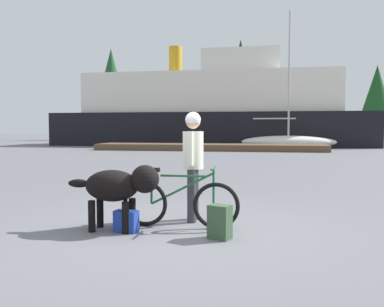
% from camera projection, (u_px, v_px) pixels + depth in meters
% --- Properties ---
extents(ground_plane, '(160.00, 160.00, 0.00)m').
position_uv_depth(ground_plane, '(174.00, 230.00, 5.97)').
color(ground_plane, slate).
extents(bicycle, '(1.73, 0.44, 0.89)m').
position_uv_depth(bicycle, '(179.00, 202.00, 6.09)').
color(bicycle, black).
rests_on(bicycle, ground_plane).
extents(person_cyclist, '(0.32, 0.53, 1.70)m').
position_uv_depth(person_cyclist, '(193.00, 156.00, 6.49)').
color(person_cyclist, '#333338').
rests_on(person_cyclist, ground_plane).
extents(dog, '(1.35, 0.52, 0.94)m').
position_uv_depth(dog, '(119.00, 186.00, 5.89)').
color(dog, black).
rests_on(dog, ground_plane).
extents(backpack, '(0.33, 0.29, 0.45)m').
position_uv_depth(backpack, '(220.00, 222.00, 5.48)').
color(backpack, '#334C33').
rests_on(backpack, ground_plane).
extents(handbag_pannier, '(0.34, 0.22, 0.30)m').
position_uv_depth(handbag_pannier, '(126.00, 221.00, 5.84)').
color(handbag_pannier, navy).
rests_on(handbag_pannier, ground_plane).
extents(dock_pier, '(14.69, 2.84, 0.40)m').
position_uv_depth(dock_pier, '(210.00, 147.00, 27.09)').
color(dock_pier, brown).
rests_on(dock_pier, ground_plane).
extents(ferry_boat, '(25.33, 7.45, 8.25)m').
position_uv_depth(ferry_boat, '(212.00, 111.00, 34.97)').
color(ferry_boat, black).
rests_on(ferry_boat, ground_plane).
extents(sailboat_moored, '(6.59, 1.84, 9.54)m').
position_uv_depth(sailboat_moored, '(288.00, 141.00, 29.51)').
color(sailboat_moored, silver).
rests_on(sailboat_moored, ground_plane).
extents(pine_tree_far_left, '(3.90, 3.90, 10.81)m').
position_uv_depth(pine_tree_far_left, '(111.00, 81.00, 49.68)').
color(pine_tree_far_left, '#4C331E').
rests_on(pine_tree_far_left, ground_plane).
extents(pine_tree_center, '(4.18, 4.18, 11.98)m').
position_uv_depth(pine_tree_center, '(240.00, 75.00, 50.24)').
color(pine_tree_center, '#4C331E').
rests_on(pine_tree_center, ground_plane).
extents(pine_tree_far_right, '(3.77, 3.77, 8.44)m').
position_uv_depth(pine_tree_far_right, '(377.00, 94.00, 46.92)').
color(pine_tree_far_right, '#4C331E').
rests_on(pine_tree_far_right, ground_plane).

